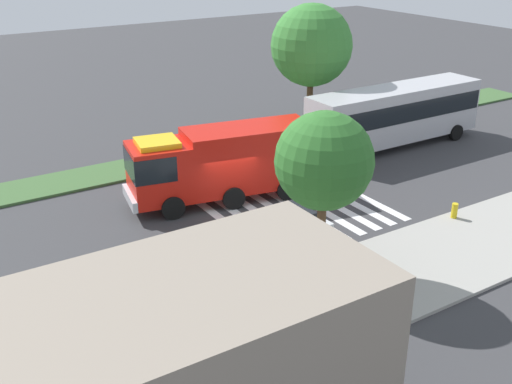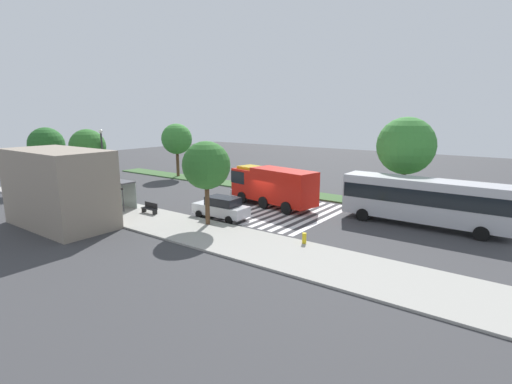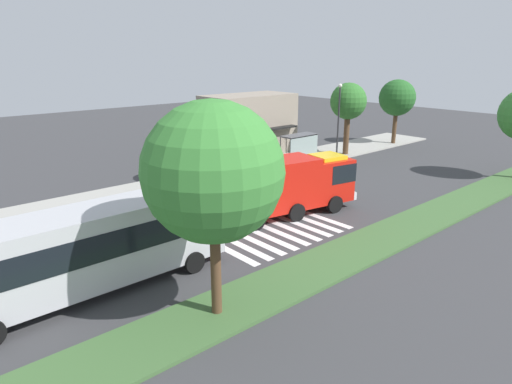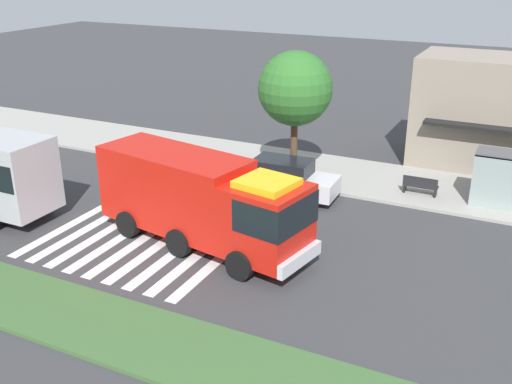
# 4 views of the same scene
# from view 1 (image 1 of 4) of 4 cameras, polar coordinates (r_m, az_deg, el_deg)

# --- Properties ---
(ground_plane) EXTENTS (120.00, 120.00, 0.00)m
(ground_plane) POSITION_cam_1_polar(r_m,az_deg,el_deg) (29.51, -2.29, -1.61)
(ground_plane) COLOR #38383A
(sidewalk) EXTENTS (60.00, 5.28, 0.14)m
(sidewalk) POSITION_cam_1_polar(r_m,az_deg,el_deg) (23.30, 8.63, -9.00)
(sidewalk) COLOR #9E9B93
(sidewalk) RESTS_ON ground_plane
(median_strip) EXTENTS (60.00, 3.00, 0.14)m
(median_strip) POSITION_cam_1_polar(r_m,az_deg,el_deg) (35.69, -8.39, 2.79)
(median_strip) COLOR #3D6033
(median_strip) RESTS_ON ground_plane
(crosswalk) EXTENTS (7.65, 10.80, 0.01)m
(crosswalk) POSITION_cam_1_polar(r_m,az_deg,el_deg) (30.81, 2.00, -0.48)
(crosswalk) COLOR silver
(crosswalk) RESTS_ON ground_plane
(fire_truck) EXTENTS (9.45, 4.15, 3.57)m
(fire_truck) POSITION_cam_1_polar(r_m,az_deg,el_deg) (29.81, -3.53, 2.81)
(fire_truck) COLOR red
(fire_truck) RESTS_ON ground_plane
(parked_car_west) EXTENTS (4.80, 2.20, 1.83)m
(parked_car_west) POSITION_cam_1_polar(r_m,az_deg,el_deg) (25.12, 1.83, -3.93)
(parked_car_west) COLOR silver
(parked_car_west) RESTS_ON ground_plane
(transit_bus) EXTENTS (11.89, 2.87, 3.64)m
(transit_bus) POSITION_cam_1_polar(r_m,az_deg,el_deg) (38.39, 12.73, 7.20)
(transit_bus) COLOR #B2B2B7
(transit_bus) RESTS_ON ground_plane
(bus_stop_shelter) EXTENTS (3.50, 1.40, 2.46)m
(bus_stop_shelter) POSITION_cam_1_polar(r_m,az_deg,el_deg) (19.12, -18.49, -11.49)
(bus_stop_shelter) COLOR #4C4C51
(bus_stop_shelter) RESTS_ON sidewalk
(bench_near_shelter) EXTENTS (1.60, 0.50, 0.90)m
(bench_near_shelter) POSITION_cam_1_polar(r_m,az_deg,el_deg) (20.84, -7.23, -11.49)
(bench_near_shelter) COLOR black
(bench_near_shelter) RESTS_ON sidewalk
(sidewalk_tree_far_west) EXTENTS (3.61, 3.61, 6.36)m
(sidewalk_tree_far_west) POSITION_cam_1_polar(r_m,az_deg,el_deg) (22.29, 6.30, 2.82)
(sidewalk_tree_far_west) COLOR #513823
(sidewalk_tree_far_west) RESTS_ON sidewalk
(median_tree_far_west) EXTENTS (5.06, 5.06, 8.08)m
(median_tree_far_west) POSITION_cam_1_polar(r_m,az_deg,el_deg) (39.29, 5.14, 13.31)
(median_tree_far_west) COLOR #513823
(median_tree_far_west) RESTS_ON median_strip
(fire_hydrant) EXTENTS (0.28, 0.28, 0.70)m
(fire_hydrant) POSITION_cam_1_polar(r_m,az_deg,el_deg) (29.62, 17.83, -1.64)
(fire_hydrant) COLOR gold
(fire_hydrant) RESTS_ON sidewalk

